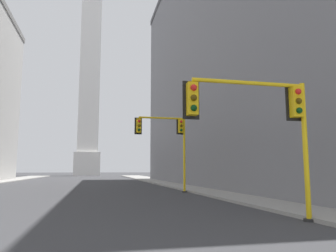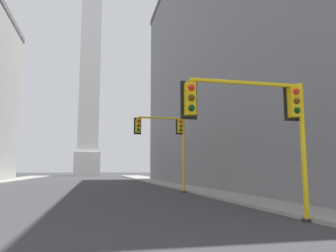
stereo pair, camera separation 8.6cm
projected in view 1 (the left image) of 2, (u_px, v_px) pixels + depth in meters
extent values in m
cube|color=gray|center=(183.00, 185.00, 36.61)|extent=(5.00, 112.59, 0.15)
cube|color=slate|center=(285.00, 60.00, 38.69)|extent=(23.64, 50.83, 29.25)
cube|color=silver|center=(87.00, 164.00, 92.56)|extent=(7.15, 7.15, 6.56)
cube|color=white|center=(91.00, 59.00, 96.65)|extent=(5.72, 5.72, 55.47)
cylinder|color=yellow|center=(306.00, 151.00, 11.57)|extent=(0.18, 0.18, 4.88)
cylinder|color=#262626|center=(309.00, 220.00, 11.26)|extent=(0.40, 0.40, 0.10)
cube|color=#E5B20F|center=(296.00, 102.00, 11.74)|extent=(0.35, 0.35, 1.10)
cube|color=black|center=(293.00, 103.00, 11.91)|extent=(0.58, 0.05, 1.32)
sphere|color=red|center=(298.00, 92.00, 11.60)|extent=(0.22, 0.22, 0.22)
sphere|color=#483506|center=(299.00, 101.00, 11.55)|extent=(0.22, 0.22, 0.22)
sphere|color=#073410|center=(299.00, 110.00, 11.51)|extent=(0.22, 0.22, 0.22)
cylinder|color=yellow|center=(249.00, 83.00, 11.43)|extent=(4.16, 0.14, 0.14)
sphere|color=yellow|center=(302.00, 86.00, 11.88)|extent=(0.18, 0.18, 0.18)
cube|color=#E5B20F|center=(192.00, 99.00, 10.89)|extent=(0.35, 0.35, 1.10)
cube|color=black|center=(191.00, 100.00, 11.06)|extent=(0.58, 0.05, 1.32)
sphere|color=red|center=(194.00, 88.00, 10.75)|extent=(0.22, 0.22, 0.22)
sphere|color=#483506|center=(194.00, 98.00, 10.70)|extent=(0.22, 0.22, 0.22)
sphere|color=#073410|center=(194.00, 108.00, 10.66)|extent=(0.22, 0.22, 0.22)
cylinder|color=yellow|center=(184.00, 154.00, 25.96)|extent=(0.18, 0.18, 5.93)
cylinder|color=#262626|center=(185.00, 192.00, 25.58)|extent=(0.40, 0.40, 0.10)
cube|color=#E5B20F|center=(181.00, 126.00, 26.20)|extent=(0.36, 0.36, 1.10)
cube|color=black|center=(180.00, 126.00, 26.37)|extent=(0.58, 0.06, 1.32)
sphere|color=red|center=(181.00, 122.00, 26.06)|extent=(0.22, 0.22, 0.22)
sphere|color=#483506|center=(181.00, 126.00, 26.02)|extent=(0.22, 0.22, 0.22)
sphere|color=#073410|center=(181.00, 130.00, 25.97)|extent=(0.22, 0.22, 0.22)
cylinder|color=yellow|center=(162.00, 118.00, 25.94)|extent=(3.67, 0.14, 0.14)
sphere|color=yellow|center=(184.00, 119.00, 26.34)|extent=(0.18, 0.18, 0.18)
cube|color=#E5B20F|center=(139.00, 126.00, 25.45)|extent=(0.36, 0.36, 1.10)
cube|color=black|center=(138.00, 126.00, 25.63)|extent=(0.58, 0.06, 1.32)
sphere|color=red|center=(139.00, 121.00, 25.32)|extent=(0.22, 0.22, 0.22)
sphere|color=#483506|center=(139.00, 125.00, 25.27)|extent=(0.22, 0.22, 0.22)
sphere|color=#073410|center=(139.00, 130.00, 25.23)|extent=(0.22, 0.22, 0.22)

